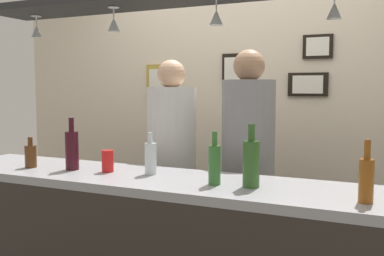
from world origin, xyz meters
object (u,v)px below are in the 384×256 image
at_px(bottle_beer_amber_tall, 366,179).
at_px(bottle_champagne_green, 251,162).
at_px(bottle_beer_brown_stubby, 31,156).
at_px(drink_can, 108,161).
at_px(picture_frame_upper_small, 318,47).
at_px(picture_frame_caricature, 160,84).
at_px(person_middle_white_patterned_shirt, 172,155).
at_px(bottle_soda_clear, 151,157).
at_px(person_right_grey_shirt, 248,156).
at_px(bottle_wine_dark_red, 72,149).
at_px(picture_frame_lower_pair, 308,84).
at_px(bottle_beer_green_import, 214,163).
at_px(picture_frame_crest, 233,70).

height_order(bottle_beer_amber_tall, bottle_champagne_green, bottle_champagne_green).
relative_size(bottle_beer_brown_stubby, drink_can, 1.48).
height_order(bottle_champagne_green, picture_frame_upper_small, picture_frame_upper_small).
bearing_deg(picture_frame_caricature, picture_frame_upper_small, 0.00).
bearing_deg(person_middle_white_patterned_shirt, picture_frame_upper_small, 40.00).
bearing_deg(bottle_beer_brown_stubby, person_middle_white_patterned_shirt, 53.23).
height_order(bottle_soda_clear, picture_frame_caricature, picture_frame_caricature).
bearing_deg(person_right_grey_shirt, picture_frame_caricature, 144.98).
distance_m(person_right_grey_shirt, picture_frame_caricature, 1.35).
xyz_separation_m(bottle_beer_amber_tall, picture_frame_upper_small, (-0.42, 1.51, 0.68)).
bearing_deg(bottle_soda_clear, picture_frame_caricature, 116.54).
bearing_deg(bottle_champagne_green, bottle_soda_clear, 172.66).
xyz_separation_m(bottle_wine_dark_red, picture_frame_caricature, (-0.20, 1.43, 0.39)).
distance_m(person_middle_white_patterned_shirt, drink_can, 0.68).
xyz_separation_m(picture_frame_caricature, picture_frame_upper_small, (1.35, 0.00, 0.27)).
bearing_deg(bottle_beer_brown_stubby, person_right_grey_shirt, 33.93).
bearing_deg(picture_frame_lower_pair, bottle_wine_dark_red, -127.18).
bearing_deg(person_right_grey_shirt, person_middle_white_patterned_shirt, 180.00).
height_order(bottle_beer_green_import, picture_frame_upper_small, picture_frame_upper_small).
relative_size(person_middle_white_patterned_shirt, person_right_grey_shirt, 0.97).
relative_size(bottle_soda_clear, bottle_beer_green_import, 0.88).
bearing_deg(bottle_soda_clear, bottle_beer_green_import, -12.74).
relative_size(bottle_beer_green_import, picture_frame_crest, 1.00).
bearing_deg(bottle_wine_dark_red, picture_frame_crest, 71.47).
bearing_deg(bottle_champagne_green, picture_frame_caricature, 131.44).
xyz_separation_m(bottle_soda_clear, bottle_beer_green_import, (0.41, -0.09, 0.01)).
height_order(bottle_wine_dark_red, bottle_beer_brown_stubby, bottle_wine_dark_red).
distance_m(bottle_soda_clear, bottle_champagne_green, 0.59).
distance_m(bottle_beer_brown_stubby, picture_frame_crest, 1.74).
xyz_separation_m(person_middle_white_patterned_shirt, picture_frame_crest, (0.19, 0.73, 0.62)).
xyz_separation_m(bottle_wine_dark_red, bottle_champagne_green, (1.06, -0.00, 0.00)).
bearing_deg(picture_frame_crest, picture_frame_caricature, 180.00).
xyz_separation_m(bottle_soda_clear, picture_frame_crest, (0.00, 1.36, 0.53)).
relative_size(person_right_grey_shirt, bottle_beer_green_import, 6.55).
relative_size(bottle_champagne_green, drink_can, 2.46).
xyz_separation_m(person_middle_white_patterned_shirt, bottle_beer_amber_tall, (1.29, -0.78, 0.10)).
xyz_separation_m(bottle_soda_clear, bottle_beer_brown_stubby, (-0.75, -0.11, -0.02)).
xyz_separation_m(person_middle_white_patterned_shirt, bottle_beer_brown_stubby, (-0.56, -0.74, 0.07)).
xyz_separation_m(bottle_champagne_green, bottle_beer_green_import, (-0.18, -0.02, -0.01)).
bearing_deg(person_middle_white_patterned_shirt, bottle_beer_amber_tall, -31.36).
bearing_deg(picture_frame_lower_pair, bottle_beer_brown_stubby, -132.65).
bearing_deg(bottle_beer_brown_stubby, bottle_wine_dark_red, 8.96).
xyz_separation_m(bottle_soda_clear, picture_frame_caricature, (-0.68, 1.36, 0.41)).
relative_size(person_right_grey_shirt, picture_frame_lower_pair, 5.68).
distance_m(bottle_wine_dark_red, picture_frame_upper_small, 1.95).
distance_m(bottle_champagne_green, drink_can, 0.84).
bearing_deg(picture_frame_caricature, person_middle_white_patterned_shirt, -56.22).
relative_size(bottle_champagne_green, picture_frame_crest, 1.15).
bearing_deg(drink_can, bottle_beer_brown_stubby, -171.64).
bearing_deg(picture_frame_upper_small, bottle_beer_amber_tall, -74.39).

